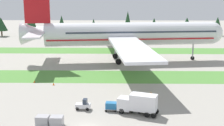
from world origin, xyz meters
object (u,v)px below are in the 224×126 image
(uld_container_1, at_px, (43,121))
(taxiway_marker_1, at_px, (54,84))
(taxiway_marker_0, at_px, (34,82))
(ground_crew_marshaller, at_px, (151,95))
(cargo_dolly_second, at_px, (128,106))
(uld_container_0, at_px, (57,121))
(airliner, at_px, (125,34))
(cargo_dolly_lead, at_px, (111,106))
(baggage_tug, at_px, (83,105))
(cargo_dolly_third, at_px, (144,107))
(catering_truck, at_px, (138,103))

(uld_container_1, bearing_deg, taxiway_marker_1, 97.33)
(taxiway_marker_0, bearing_deg, ground_crew_marshaller, -24.23)
(ground_crew_marshaller, height_order, taxiway_marker_1, ground_crew_marshaller)
(cargo_dolly_second, xyz_separation_m, ground_crew_marshaller, (4.72, 6.02, 0.03))
(uld_container_0, bearing_deg, taxiway_marker_0, 112.54)
(airliner, distance_m, cargo_dolly_second, 42.06)
(cargo_dolly_lead, relative_size, ground_crew_marshaller, 1.35)
(cargo_dolly_second, xyz_separation_m, taxiway_marker_0, (-21.29, 17.73, -0.68))
(airliner, relative_size, cargo_dolly_lead, 32.30)
(baggage_tug, distance_m, ground_crew_marshaller, 13.64)
(ground_crew_marshaller, height_order, uld_container_0, ground_crew_marshaller)
(cargo_dolly_third, bearing_deg, airliner, 9.32)
(cargo_dolly_second, relative_size, uld_container_0, 1.17)
(cargo_dolly_lead, bearing_deg, uld_container_0, 134.71)
(uld_container_1, bearing_deg, uld_container_0, -7.03)
(cargo_dolly_lead, relative_size, cargo_dolly_second, 1.00)
(cargo_dolly_lead, xyz_separation_m, cargo_dolly_third, (5.77, -0.59, 0.00))
(cargo_dolly_lead, height_order, ground_crew_marshaller, ground_crew_marshaller)
(baggage_tug, relative_size, taxiway_marker_1, 4.76)
(uld_container_0, distance_m, uld_container_1, 2.29)
(cargo_dolly_second, height_order, uld_container_1, uld_container_1)
(taxiway_marker_0, bearing_deg, baggage_tug, -51.60)
(uld_container_0, bearing_deg, cargo_dolly_third, 23.50)
(airliner, distance_m, taxiway_marker_0, 33.11)
(uld_container_1, bearing_deg, taxiway_marker_0, 107.99)
(cargo_dolly_third, distance_m, taxiway_marker_0, 30.16)
(uld_container_1, relative_size, taxiway_marker_1, 3.50)
(airliner, height_order, uld_container_1, airliner)
(airliner, bearing_deg, catering_truck, -5.17)
(cargo_dolly_third, xyz_separation_m, ground_crew_marshaller, (1.84, 6.32, 0.03))
(ground_crew_marshaller, bearing_deg, uld_container_1, -140.00)
(baggage_tug, distance_m, cargo_dolly_lead, 5.03)
(baggage_tug, height_order, cargo_dolly_second, baggage_tug)
(cargo_dolly_second, bearing_deg, airliner, 5.35)
(airliner, distance_m, taxiway_marker_1, 31.76)
(baggage_tug, relative_size, uld_container_0, 1.36)
(ground_crew_marshaller, relative_size, taxiway_marker_1, 3.05)
(airliner, bearing_deg, cargo_dolly_third, -3.63)
(taxiway_marker_1, bearing_deg, airliner, 56.97)
(airliner, distance_m, ground_crew_marshaller, 36.40)
(cargo_dolly_lead, relative_size, taxiway_marker_1, 4.10)
(cargo_dolly_lead, xyz_separation_m, catering_truck, (4.67, -1.36, 1.03))
(catering_truck, distance_m, taxiway_marker_0, 29.81)
(uld_container_0, bearing_deg, airliner, 76.32)
(taxiway_marker_0, bearing_deg, airliner, 47.49)
(cargo_dolly_lead, bearing_deg, catering_truck, -100.31)
(cargo_dolly_lead, relative_size, cargo_dolly_third, 1.00)
(cargo_dolly_second, xyz_separation_m, uld_container_0, (-11.26, -6.45, -0.10))
(baggage_tug, relative_size, ground_crew_marshaller, 1.56)
(catering_truck, height_order, taxiway_marker_0, catering_truck)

